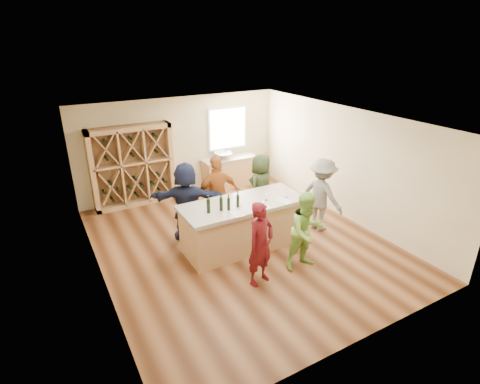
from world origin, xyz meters
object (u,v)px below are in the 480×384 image
sink (223,155)px  person_near_left (261,244)px  wine_bottle_c (221,204)px  wine_bottle_e (238,201)px  wine_rack (133,166)px  person_server (322,195)px  person_far_mid (218,194)px  person_far_right (261,187)px  person_near_right (306,231)px  person_far_left (186,201)px  tasting_counter_base (243,226)px  wine_bottle_a (208,206)px  wine_bottle_d (229,204)px

sink → person_near_left: 4.93m
wine_bottle_c → wine_bottle_e: (0.37, -0.02, -0.01)m
wine_bottle_c → wine_bottle_e: 0.37m
wine_rack → person_near_left: wine_rack is taller
wine_rack → person_server: bearing=-45.9°
person_far_mid → person_far_right: person_far_mid is taller
person_near_right → sink: bearing=86.2°
person_near_right → person_server: person_server is taller
person_near_left → person_far_right: (1.43, 2.25, 0.04)m
sink → wine_bottle_e: wine_bottle_e is taller
person_far_mid → sink: bearing=-119.2°
wine_rack → person_server: wine_rack is taller
person_far_left → wine_rack: bearing=-50.6°
wine_bottle_e → wine_rack: bearing=109.1°
sink → wine_bottle_c: 3.96m
wine_bottle_c → person_near_left: person_near_left is taller
tasting_counter_base → person_near_right: bearing=-61.6°
person_near_left → wine_bottle_e: bearing=66.2°
sink → person_far_left: 3.21m
wine_bottle_a → person_near_right: size_ratio=0.18×
wine_bottle_a → person_server: 2.92m
wine_bottle_d → person_far_left: bearing=111.7°
person_near_left → person_near_right: person_near_left is taller
wine_rack → person_far_right: bearing=-44.4°
person_near_left → person_far_left: 2.34m
person_near_left → person_near_right: 1.06m
person_near_right → person_server: 1.75m
wine_rack → person_near_right: size_ratio=1.35×
tasting_counter_base → wine_bottle_c: bearing=-167.3°
person_near_right → person_far_mid: 2.43m
wine_bottle_c → person_far_right: size_ratio=0.17×
wine_bottle_a → person_near_left: size_ratio=0.18×
person_far_right → person_near_right: bearing=55.1°
sink → person_far_mid: person_far_mid is taller
wine_bottle_a → wine_bottle_e: bearing=-5.1°
wine_bottle_d → wine_rack: bearing=105.7°
person_far_mid → wine_bottle_c: bearing=68.1°
wine_bottle_e → person_far_mid: (0.09, 1.15, -0.29)m
wine_rack → person_far_right: size_ratio=1.27×
wine_bottle_c → person_near_right: person_near_right is taller
wine_bottle_c → wine_bottle_d: size_ratio=1.09×
wine_rack → person_far_right: wine_rack is taller
wine_rack → person_far_left: wine_rack is taller
person_near_left → person_near_right: (1.06, -0.00, -0.02)m
person_near_left → person_far_left: (-0.54, 2.27, 0.09)m
wine_bottle_a → wine_bottle_d: size_ratio=1.13×
wine_bottle_a → wine_bottle_c: (0.27, -0.03, -0.00)m
wine_rack → tasting_counter_base: 3.79m
wine_bottle_a → person_near_left: (0.49, -1.19, -0.40)m
wine_bottle_a → wine_bottle_c: wine_bottle_a is taller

